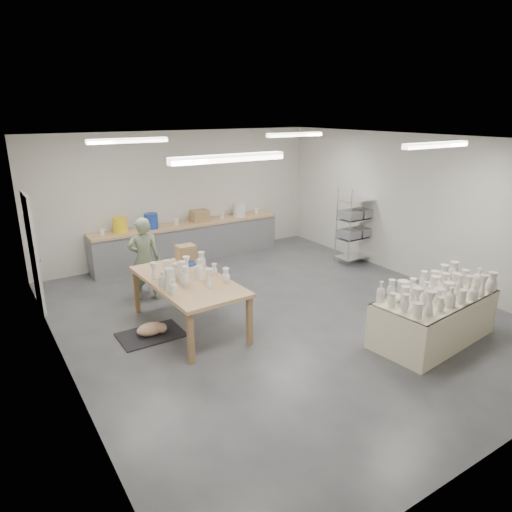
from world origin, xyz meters
TOP-DOWN VIEW (x-y plane):
  - room at (-0.11, 0.08)m, footprint 8.00×8.02m
  - back_counter at (-0.01, 3.68)m, footprint 4.60×0.60m
  - wire_shelf at (3.20, 1.40)m, footprint 0.88×0.48m
  - drying_table at (1.49, -2.05)m, footprint 2.15×1.19m
  - work_table at (-1.50, 0.48)m, footprint 1.19×2.29m
  - rug at (-2.18, 0.47)m, footprint 1.00×0.70m
  - cat at (-2.15, 0.45)m, footprint 0.53×0.45m
  - potter at (-1.70, 1.94)m, footprint 0.67×0.54m
  - red_stool at (-1.70, 2.21)m, footprint 0.35×0.35m

SIDE VIEW (x-z plane):
  - rug at x=-2.18m, z-range 0.00..0.02m
  - cat at x=-2.15m, z-range 0.02..0.21m
  - red_stool at x=-1.70m, z-range 0.12..0.42m
  - drying_table at x=1.49m, z-range -0.12..0.95m
  - back_counter at x=-0.01m, z-range -0.13..1.11m
  - potter at x=-1.70m, z-range 0.00..1.59m
  - work_table at x=-1.50m, z-range 0.25..1.46m
  - wire_shelf at x=3.20m, z-range 0.02..1.82m
  - room at x=-0.11m, z-range 0.56..3.56m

